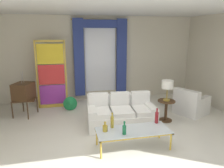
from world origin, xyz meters
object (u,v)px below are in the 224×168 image
bottle_crystal_tall (105,128)px  peacock_figurine (70,104)px  couch_white_long (121,114)px  coffee_table (133,131)px  bottle_amber_squat (157,117)px  stained_glass_divider (52,76)px  round_side_table (166,109)px  armchair_white (190,105)px  table_lamp_brass (168,85)px  bottle_ruby_flask (112,121)px  vintage_tv (24,92)px  bottle_blue_decanter (124,129)px

bottle_crystal_tall → peacock_figurine: size_ratio=0.37×
couch_white_long → bottle_crystal_tall: (-0.64, -1.14, 0.18)m
coffee_table → peacock_figurine: 2.85m
coffee_table → bottle_amber_squat: size_ratio=4.39×
coffee_table → stained_glass_divider: (-1.79, 3.03, 0.68)m
stained_glass_divider → round_side_table: bearing=-30.5°
armchair_white → peacock_figurine: (-3.57, 1.04, -0.07)m
armchair_white → table_lamp_brass: table_lamp_brass is taller
stained_glass_divider → coffee_table: bearing=-59.5°
bottle_ruby_flask → table_lamp_brass: 2.07m
bottle_amber_squat → peacock_figurine: (-1.88, 2.32, -0.34)m
round_side_table → bottle_ruby_flask: bearing=-151.1°
couch_white_long → round_side_table: bearing=-1.1°
armchair_white → peacock_figurine: 3.72m
round_side_table → couch_white_long: bearing=178.9°
couch_white_long → round_side_table: couch_white_long is taller
vintage_tv → stained_glass_divider: bearing=35.9°
coffee_table → bottle_ruby_flask: size_ratio=4.51×
couch_white_long → peacock_figurine: (-1.29, 1.35, -0.08)m
couch_white_long → coffee_table: bearing=-92.1°
stained_glass_divider → bottle_amber_squat: bearing=-49.2°
bottle_amber_squat → peacock_figurine: size_ratio=0.60×
bottle_ruby_flask → vintage_tv: vintage_tv is taller
bottle_amber_squat → stained_glass_divider: bearing=130.8°
stained_glass_divider → bottle_crystal_tall: bearing=-68.1°
stained_glass_divider → peacock_figurine: size_ratio=3.67×
table_lamp_brass → peacock_figurine: bearing=152.2°
stained_glass_divider → peacock_figurine: 1.11m
bottle_crystal_tall → table_lamp_brass: table_lamp_brass is taller
vintage_tv → armchair_white: bearing=-11.0°
couch_white_long → bottle_ruby_flask: (-0.46, -1.00, 0.25)m
peacock_figurine → round_side_table: round_side_table is taller
couch_white_long → bottle_blue_decanter: couch_white_long is taller
peacock_figurine → table_lamp_brass: (2.60, -1.37, 0.81)m
coffee_table → bottle_crystal_tall: bearing=173.4°
couch_white_long → bottle_ruby_flask: 1.12m
couch_white_long → armchair_white: 2.29m
table_lamp_brass → bottle_blue_decanter: bearing=-140.0°
peacock_figurine → bottle_ruby_flask: bearing=-70.3°
round_side_table → table_lamp_brass: (0.00, 0.00, 0.67)m
vintage_tv → peacock_figurine: size_ratio=2.24×
couch_white_long → peacock_figurine: 1.87m
bottle_blue_decanter → bottle_amber_squat: bottle_amber_squat is taller
bottle_amber_squat → bottle_ruby_flask: (-1.05, -0.02, -0.00)m
coffee_table → peacock_figurine: peacock_figurine is taller
armchair_white → table_lamp_brass: (-0.97, -0.33, 0.74)m
bottle_crystal_tall → vintage_tv: vintage_tv is taller
coffee_table → table_lamp_brass: size_ratio=2.76×
bottle_amber_squat → armchair_white: armchair_white is taller
couch_white_long → round_side_table: size_ratio=3.05×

